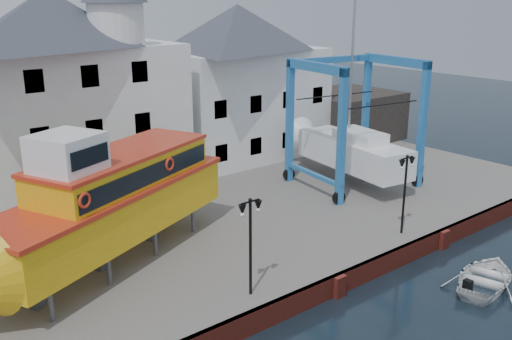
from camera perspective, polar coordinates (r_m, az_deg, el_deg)
ground at (r=26.18m, az=8.18°, el=-12.35°), size 140.00×140.00×0.00m
hardstanding at (r=33.60m, az=-5.65°, el=-4.48°), size 44.00×22.00×1.00m
quay_wall at (r=26.00m, az=8.05°, el=-11.31°), size 44.00×0.47×1.00m
building_white_main at (r=36.16m, az=-19.11°, el=7.47°), size 14.00×8.30×14.00m
building_white_right at (r=43.44m, az=-1.81°, el=8.86°), size 12.00×8.00×11.20m
shed_dark at (r=49.33m, az=8.98°, el=5.40°), size 8.00×7.00×4.00m
lamp_post_left at (r=22.67m, az=-0.57°, el=-5.26°), size 1.12×0.32×4.20m
lamp_post_right at (r=29.58m, az=14.77°, el=-0.44°), size 1.12×0.32×4.20m
tour_boat at (r=25.74m, az=-15.62°, el=-3.36°), size 15.17×9.27×6.53m
travel_lift at (r=37.88m, az=8.84°, el=2.77°), size 7.95×10.50×15.46m
motorboat_b at (r=28.87m, az=21.98°, el=-10.56°), size 5.38×4.46×0.96m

